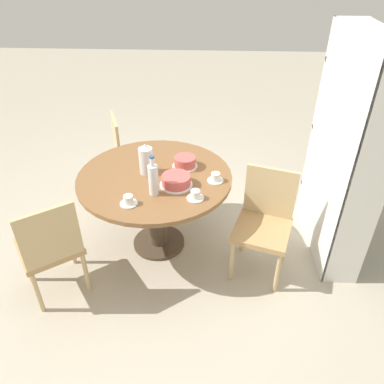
% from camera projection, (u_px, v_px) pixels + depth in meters
% --- Properties ---
extents(ground_plane, '(14.00, 14.00, 0.00)m').
position_uv_depth(ground_plane, '(159.00, 243.00, 3.40)').
color(ground_plane, '#B2A893').
extents(dining_table, '(1.24, 1.24, 0.73)m').
position_uv_depth(dining_table, '(156.00, 190.00, 3.07)').
color(dining_table, '#473828').
rests_on(dining_table, ground_plane).
extents(chair_a, '(0.53, 0.53, 0.87)m').
position_uv_depth(chair_a, '(264.00, 221.00, 2.93)').
color(chair_a, tan).
rests_on(chair_a, ground_plane).
extents(chair_b, '(0.54, 0.54, 0.87)m').
position_uv_depth(chair_b, '(132.00, 154.00, 3.84)').
color(chair_b, tan).
rests_on(chair_b, ground_plane).
extents(chair_c, '(0.59, 0.59, 0.87)m').
position_uv_depth(chair_c, '(50.00, 246.00, 2.69)').
color(chair_c, tan).
rests_on(chair_c, ground_plane).
extents(bookshelf, '(1.07, 0.28, 1.80)m').
position_uv_depth(bookshelf, '(342.00, 154.00, 2.96)').
color(bookshelf, silver).
rests_on(bookshelf, ground_plane).
extents(coffee_pot, '(0.11, 0.11, 0.25)m').
position_uv_depth(coffee_pot, '(146.00, 160.00, 2.96)').
color(coffee_pot, silver).
rests_on(coffee_pot, dining_table).
extents(water_bottle, '(0.07, 0.07, 0.32)m').
position_uv_depth(water_bottle, '(153.00, 179.00, 2.70)').
color(water_bottle, silver).
rests_on(water_bottle, dining_table).
extents(cake_main, '(0.25, 0.25, 0.09)m').
position_uv_depth(cake_main, '(176.00, 181.00, 2.84)').
color(cake_main, white).
rests_on(cake_main, dining_table).
extents(cake_second, '(0.21, 0.21, 0.09)m').
position_uv_depth(cake_second, '(185.00, 162.00, 3.07)').
color(cake_second, white).
rests_on(cake_second, dining_table).
extents(cup_a, '(0.13, 0.13, 0.07)m').
position_uv_depth(cup_a, '(195.00, 195.00, 2.71)').
color(cup_a, silver).
rests_on(cup_a, dining_table).
extents(cup_b, '(0.13, 0.13, 0.07)m').
position_uv_depth(cup_b, '(216.00, 178.00, 2.90)').
color(cup_b, silver).
rests_on(cup_b, dining_table).
extents(cup_c, '(0.13, 0.13, 0.07)m').
position_uv_depth(cup_c, '(128.00, 201.00, 2.65)').
color(cup_c, silver).
rests_on(cup_c, dining_table).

